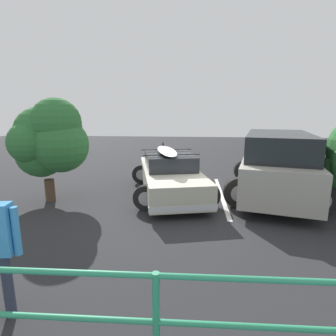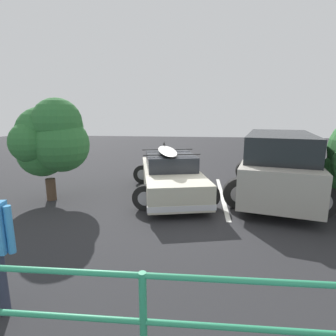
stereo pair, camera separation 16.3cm
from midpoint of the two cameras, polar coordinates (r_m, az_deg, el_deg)
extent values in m
cube|color=#28282B|center=(7.70, 5.25, -7.17)|extent=(44.00, 44.00, 0.02)
cube|color=silver|center=(8.32, 11.00, -5.80)|extent=(0.12, 4.13, 0.00)
cube|color=#B7B29E|center=(8.18, -0.16, -2.21)|extent=(2.61, 4.66, 0.64)
cube|color=#23262B|center=(8.24, -0.33, 1.72)|extent=(1.88, 2.39, 0.44)
cube|color=silver|center=(6.20, 2.61, -8.73)|extent=(1.62, 0.49, 0.14)
cube|color=silver|center=(10.32, -1.80, -0.44)|extent=(1.62, 0.49, 0.14)
cylinder|color=black|center=(7.10, 8.00, -5.88)|extent=(0.68, 0.18, 0.68)
cylinder|color=#99999E|center=(7.10, 8.00, -5.88)|extent=(0.37, 0.19, 0.37)
cylinder|color=black|center=(6.85, -5.45, -6.49)|extent=(0.68, 0.18, 0.68)
cylinder|color=#99999E|center=(6.85, -5.45, -6.49)|extent=(0.37, 0.19, 0.37)
cylinder|color=black|center=(9.67, 3.57, -1.08)|extent=(0.68, 0.18, 0.68)
cylinder|color=#99999E|center=(9.67, 3.57, -1.08)|extent=(0.37, 0.19, 0.37)
cylinder|color=black|center=(9.48, -6.22, -1.38)|extent=(0.68, 0.18, 0.68)
cylinder|color=#99999E|center=(9.48, -6.22, -1.38)|extent=(0.37, 0.19, 0.37)
cylinder|color=black|center=(7.63, 0.26, 2.90)|extent=(1.65, 0.43, 0.03)
cylinder|color=black|center=(8.78, -0.84, 4.04)|extent=(1.65, 0.43, 0.03)
ellipsoid|color=white|center=(8.07, -0.87, 3.80)|extent=(1.07, 2.49, 0.09)
cone|color=black|center=(9.01, -1.61, 5.36)|extent=(0.10, 0.10, 0.14)
cube|color=#9E998E|center=(8.56, 21.90, -0.70)|extent=(2.96, 5.19, 0.98)
cube|color=black|center=(8.43, 22.32, 4.81)|extent=(2.56, 4.11, 0.67)
cylinder|color=black|center=(11.05, 21.44, 2.48)|extent=(0.77, 0.35, 0.75)
cylinder|color=black|center=(7.34, 29.59, -6.14)|extent=(0.83, 0.22, 0.83)
cylinder|color=#99999E|center=(7.34, 29.59, -6.14)|extent=(0.46, 0.23, 0.46)
cylinder|color=black|center=(7.23, 14.57, -5.23)|extent=(0.83, 0.22, 0.83)
cylinder|color=#99999E|center=(7.23, 14.57, -5.23)|extent=(0.46, 0.23, 0.46)
cylinder|color=black|center=(10.15, 26.80, -1.28)|extent=(0.83, 0.22, 0.83)
cylinder|color=#99999E|center=(10.15, 26.80, -1.28)|extent=(0.46, 0.23, 0.46)
cylinder|color=black|center=(10.07, 16.04, -0.57)|extent=(0.83, 0.22, 0.83)
cylinder|color=#99999E|center=(10.07, 16.04, -0.57)|extent=(0.46, 0.23, 0.46)
cylinder|color=#33384C|center=(4.04, -32.53, -20.77)|extent=(0.12, 0.12, 0.84)
cylinder|color=#3D8ED1|center=(3.65, -31.31, -11.67)|extent=(0.09, 0.09, 0.59)
cylinder|color=#2D9366|center=(2.81, -4.52, -31.28)|extent=(0.07, 0.07, 1.11)
cylinder|color=#2D9366|center=(2.77, -25.98, -19.65)|extent=(9.54, 0.41, 0.06)
cylinder|color=#2D9366|center=(3.03, -25.10, -27.33)|extent=(9.54, 0.41, 0.06)
cylinder|color=#4C3828|center=(8.35, -24.81, -4.37)|extent=(0.27, 0.27, 0.63)
sphere|color=#2D6B33|center=(8.23, -26.43, 2.92)|extent=(1.35, 1.35, 1.35)
sphere|color=#2D6B33|center=(7.81, -23.70, 9.06)|extent=(1.32, 1.32, 1.32)
sphere|color=#2D6B33|center=(8.40, -25.00, 8.76)|extent=(0.99, 0.99, 0.99)
sphere|color=#2D6B33|center=(8.36, -22.82, 8.16)|extent=(1.21, 1.21, 1.21)
sphere|color=#2D6B33|center=(7.93, -28.42, 4.85)|extent=(1.12, 1.12, 1.12)
sphere|color=#2D6B33|center=(8.16, -26.27, 6.81)|extent=(1.45, 1.45, 1.45)
sphere|color=#2D6B33|center=(7.83, -22.89, 4.67)|extent=(1.52, 1.52, 1.52)
camera|label=1|loc=(0.08, -90.62, -0.13)|focal=28.00mm
camera|label=2|loc=(0.08, 89.38, 0.13)|focal=28.00mm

